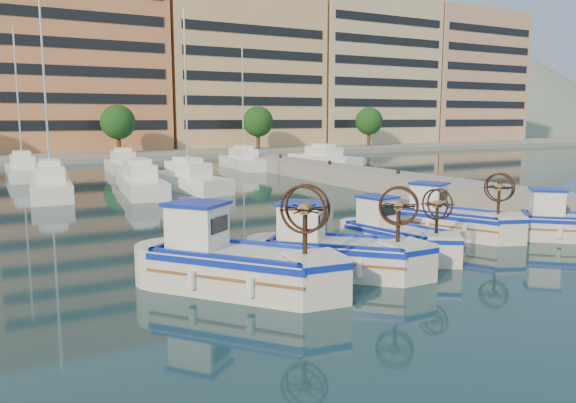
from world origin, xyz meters
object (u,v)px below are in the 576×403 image
object	(u,v)px
fishing_boat_d	(451,218)
fishing_boat_e	(572,222)
fishing_boat_c	(396,234)
fishing_boat_b	(334,250)
fishing_boat_a	(234,261)

from	to	relation	value
fishing_boat_d	fishing_boat_e	distance (m)	4.51
fishing_boat_d	fishing_boat_c	bearing A→B (deg)	174.02
fishing_boat_c	fishing_boat_d	xyz separation A→B (m)	(3.86, 1.27, 0.05)
fishing_boat_d	fishing_boat_b	bearing A→B (deg)	174.61
fishing_boat_a	fishing_boat_e	bearing A→B (deg)	-39.90
fishing_boat_a	fishing_boat_e	size ratio (longest dim) A/B	1.24
fishing_boat_c	fishing_boat_d	world-z (taller)	fishing_boat_d
fishing_boat_a	fishing_boat_d	size ratio (longest dim) A/B	1.11
fishing_boat_e	fishing_boat_b	bearing A→B (deg)	130.19
fishing_boat_b	fishing_boat_d	xyz separation A→B (m)	(7.20, 2.46, -0.03)
fishing_boat_c	fishing_boat_a	bearing A→B (deg)	-179.41
fishing_boat_a	fishing_boat_d	bearing A→B (deg)	-25.27
fishing_boat_c	fishing_boat_d	distance (m)	4.06
fishing_boat_e	fishing_boat_a	bearing A→B (deg)	130.95
fishing_boat_d	fishing_boat_a	bearing A→B (deg)	169.32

